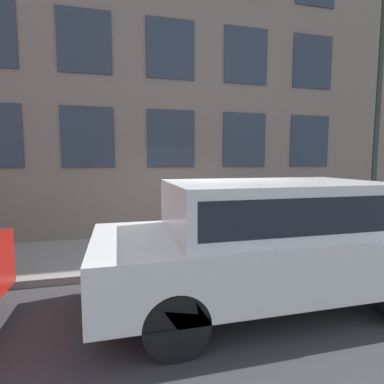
# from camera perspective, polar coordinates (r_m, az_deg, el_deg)

# --- Properties ---
(ground_plane) EXTENTS (80.00, 80.00, 0.00)m
(ground_plane) POSITION_cam_1_polar(r_m,az_deg,el_deg) (5.77, 0.77, -15.14)
(ground_plane) COLOR #38383A
(sidewalk) EXTENTS (2.57, 60.00, 0.13)m
(sidewalk) POSITION_cam_1_polar(r_m,az_deg,el_deg) (6.93, -1.99, -10.93)
(sidewalk) COLOR gray
(sidewalk) RESTS_ON ground_plane
(building_facade) EXTENTS (0.33, 40.00, 11.89)m
(building_facade) POSITION_cam_1_polar(r_m,az_deg,el_deg) (8.92, -4.40, 31.58)
(building_facade) COLOR gray
(building_facade) RESTS_ON ground_plane
(fire_hydrant) EXTENTS (0.37, 0.48, 0.89)m
(fire_hydrant) POSITION_cam_1_polar(r_m,az_deg,el_deg) (6.11, 4.56, -8.14)
(fire_hydrant) COLOR red
(fire_hydrant) RESTS_ON sidewalk
(person) EXTENTS (0.35, 0.23, 1.46)m
(person) POSITION_cam_1_polar(r_m,az_deg,el_deg) (6.18, -4.47, -4.00)
(person) COLOR navy
(person) RESTS_ON sidewalk
(parked_truck_white_near) EXTENTS (2.05, 4.79, 1.78)m
(parked_truck_white_near) POSITION_cam_1_polar(r_m,az_deg,el_deg) (4.50, 14.27, -7.76)
(parked_truck_white_near) COLOR black
(parked_truck_white_near) RESTS_ON ground_plane
(street_lamp) EXTENTS (0.36, 0.36, 5.95)m
(street_lamp) POSITION_cam_1_polar(r_m,az_deg,el_deg) (8.61, 32.11, 16.56)
(street_lamp) COLOR #2D332D
(street_lamp) RESTS_ON sidewalk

